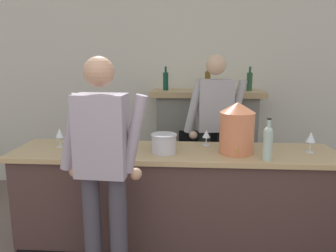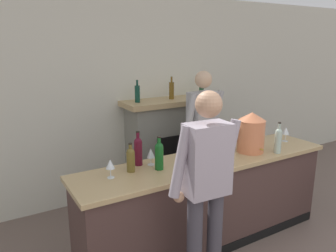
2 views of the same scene
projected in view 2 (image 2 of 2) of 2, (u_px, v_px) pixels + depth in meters
wall_back_panel at (141, 97)px, 4.61m from camera, size 12.00×0.07×2.75m
bar_counter at (207, 201)px, 3.48m from camera, size 2.84×0.65×0.95m
fireplace_stone at (171, 144)px, 4.72m from camera, size 1.39×0.52×1.66m
person_customer at (206, 187)px, 2.64m from camera, size 0.66×0.32×1.76m
person_bartender at (202, 135)px, 4.10m from camera, size 0.65×0.34×1.78m
copper_dispenser at (251, 132)px, 3.55m from camera, size 0.30×0.33×0.44m
ice_bucket_steel at (207, 155)px, 3.24m from camera, size 0.22×0.22×0.17m
wine_bottle_chardonnay_pale at (278, 139)px, 3.52m from camera, size 0.07×0.07×0.34m
wine_bottle_rose_blush at (159, 155)px, 3.06m from camera, size 0.08×0.08×0.32m
wine_bottle_port_short at (138, 150)px, 3.17m from camera, size 0.08×0.08×0.34m
wine_bottle_merlot_tall at (131, 159)px, 3.01m from camera, size 0.08×0.08×0.28m
wine_glass_back_row at (286, 131)px, 3.94m from camera, size 0.08×0.08×0.18m
wine_glass_by_dispenser at (219, 141)px, 3.66m from camera, size 0.08×0.08×0.14m
wine_glass_front_right at (151, 154)px, 3.17m from camera, size 0.08×0.08×0.17m
wine_glass_mid_counter at (110, 165)px, 2.86m from camera, size 0.08×0.08×0.17m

